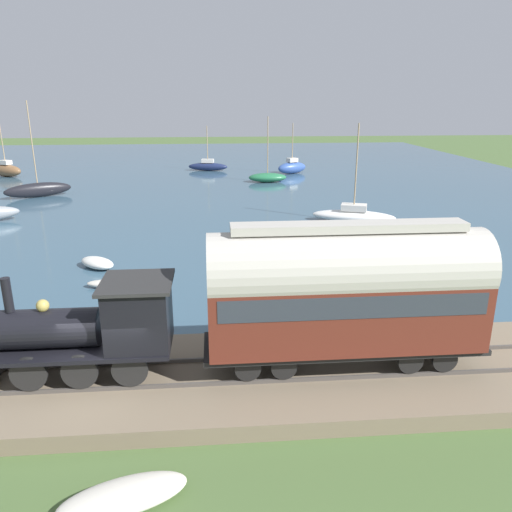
% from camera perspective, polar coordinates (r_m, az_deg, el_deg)
% --- Properties ---
extents(ground_plane, '(200.00, 200.00, 0.00)m').
position_cam_1_polar(ground_plane, '(15.95, -16.16, -15.05)').
color(ground_plane, '#476033').
extents(harbor_water, '(80.00, 80.00, 0.01)m').
position_cam_1_polar(harbor_water, '(57.02, -8.09, 9.05)').
color(harbor_water, '#38566B').
rests_on(harbor_water, ground).
extents(rail_embankment, '(5.33, 56.00, 0.62)m').
position_cam_1_polar(rail_embankment, '(15.98, -16.10, -13.92)').
color(rail_embankment, '#756651').
rests_on(rail_embankment, ground).
extents(steam_locomotive, '(2.02, 5.61, 3.10)m').
position_cam_1_polar(steam_locomotive, '(15.12, -17.73, -7.45)').
color(steam_locomotive, black).
rests_on(steam_locomotive, rail_embankment).
extents(passenger_coach, '(2.27, 8.38, 4.46)m').
position_cam_1_polar(passenger_coach, '(14.87, 10.21, -3.76)').
color(passenger_coach, black).
rests_on(passenger_coach, rail_embankment).
extents(sailboat_brown, '(3.22, 4.31, 9.70)m').
position_cam_1_polar(sailboat_brown, '(62.37, -26.64, 8.82)').
color(sailboat_brown, brown).
rests_on(sailboat_brown, harbor_water).
extents(sailboat_black, '(3.66, 5.42, 8.15)m').
position_cam_1_polar(sailboat_black, '(48.24, -23.63, 6.99)').
color(sailboat_black, black).
rests_on(sailboat_black, harbor_water).
extents(sailboat_green, '(1.80, 3.92, 6.58)m').
position_cam_1_polar(sailboat_green, '(52.26, 1.32, 8.99)').
color(sailboat_green, '#236B42').
rests_on(sailboat_green, harbor_water).
extents(sailboat_white, '(3.50, 6.05, 6.78)m').
position_cam_1_polar(sailboat_white, '(35.90, 11.08, 4.61)').
color(sailboat_white, white).
rests_on(sailboat_white, harbor_water).
extents(sailboat_blue, '(2.97, 3.97, 5.63)m').
position_cam_1_polar(sailboat_blue, '(58.30, 4.14, 10.09)').
color(sailboat_blue, '#335199').
rests_on(sailboat_blue, harbor_water).
extents(sailboat_navy, '(1.97, 4.84, 5.21)m').
position_cam_1_polar(sailboat_navy, '(60.80, -5.52, 10.20)').
color(sailboat_navy, '#192347').
rests_on(sailboat_navy, harbor_water).
extents(rowboat_mid_harbor, '(1.04, 2.75, 0.38)m').
position_cam_1_polar(rowboat_mid_harbor, '(23.99, -15.76, -3.08)').
color(rowboat_mid_harbor, beige).
rests_on(rowboat_mid_harbor, harbor_water).
extents(rowboat_far_out, '(2.24, 2.37, 0.55)m').
position_cam_1_polar(rowboat_far_out, '(26.98, -17.68, -0.75)').
color(rowboat_far_out, silver).
rests_on(rowboat_far_out, harbor_water).
extents(rowboat_near_shore, '(2.28, 2.65, 0.36)m').
position_cam_1_polar(rowboat_near_shore, '(21.61, 13.82, -5.29)').
color(rowboat_near_shore, '#B7B2A3').
rests_on(rowboat_near_shore, harbor_water).
extents(beached_dinghy, '(1.88, 3.00, 0.44)m').
position_cam_1_polar(beached_dinghy, '(12.30, -14.92, -25.01)').
color(beached_dinghy, beige).
rests_on(beached_dinghy, ground).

